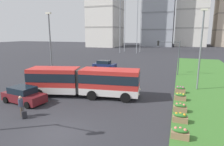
{
  "coord_description": "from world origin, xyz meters",
  "views": [
    {
      "loc": [
        7.4,
        -9.77,
        6.58
      ],
      "look_at": [
        0.32,
        10.18,
        2.2
      ],
      "focal_mm": 30.39,
      "sensor_mm": 36.0,
      "label": 1
    }
  ],
  "objects_px": {
    "streetlight_left": "(50,46)",
    "rolling_suitcase": "(24,115)",
    "traffic_light_far_right": "(171,51)",
    "apartment_tower_centre": "(193,2)",
    "pedestrian_crossing": "(21,105)",
    "flower_planter_3": "(180,97)",
    "car_navy_sedan": "(104,65)",
    "flower_planter_0": "(180,133)",
    "apartment_tower_west": "(105,0)",
    "car_maroon_sedan": "(24,95)",
    "flower_planter_2": "(180,108)",
    "flower_planter_4": "(180,90)",
    "streetlight_median": "(201,47)",
    "articulated_bus": "(84,81)",
    "flower_planter_1": "(180,118)"
  },
  "relations": [
    {
      "from": "flower_planter_0",
      "to": "flower_planter_1",
      "type": "distance_m",
      "value": 2.4
    },
    {
      "from": "flower_planter_2",
      "to": "flower_planter_0",
      "type": "bearing_deg",
      "value": -90.0
    },
    {
      "from": "pedestrian_crossing",
      "to": "streetlight_left",
      "type": "xyz_separation_m",
      "value": [
        -4.21,
        9.71,
        4.06
      ]
    },
    {
      "from": "flower_planter_4",
      "to": "streetlight_left",
      "type": "distance_m",
      "value": 16.98
    },
    {
      "from": "streetlight_median",
      "to": "apartment_tower_west",
      "type": "distance_m",
      "value": 83.74
    },
    {
      "from": "car_maroon_sedan",
      "to": "apartment_tower_centre",
      "type": "xyz_separation_m",
      "value": [
        18.87,
        100.43,
        22.33
      ]
    },
    {
      "from": "rolling_suitcase",
      "to": "traffic_light_far_right",
      "type": "distance_m",
      "value": 23.43
    },
    {
      "from": "traffic_light_far_right",
      "to": "flower_planter_3",
      "type": "bearing_deg",
      "value": -82.51
    },
    {
      "from": "articulated_bus",
      "to": "traffic_light_far_right",
      "type": "height_order",
      "value": "traffic_light_far_right"
    },
    {
      "from": "rolling_suitcase",
      "to": "flower_planter_0",
      "type": "xyz_separation_m",
      "value": [
        11.64,
        0.9,
        0.11
      ]
    },
    {
      "from": "flower_planter_1",
      "to": "flower_planter_4",
      "type": "distance_m",
      "value": 7.73
    },
    {
      "from": "articulated_bus",
      "to": "flower_planter_1",
      "type": "bearing_deg",
      "value": -18.24
    },
    {
      "from": "car_maroon_sedan",
      "to": "traffic_light_far_right",
      "type": "bearing_deg",
      "value": 54.98
    },
    {
      "from": "articulated_bus",
      "to": "flower_planter_3",
      "type": "bearing_deg",
      "value": 10.89
    },
    {
      "from": "pedestrian_crossing",
      "to": "streetlight_left",
      "type": "height_order",
      "value": "streetlight_left"
    },
    {
      "from": "car_maroon_sedan",
      "to": "articulated_bus",
      "type": "bearing_deg",
      "value": 39.34
    },
    {
      "from": "articulated_bus",
      "to": "streetlight_median",
      "type": "xyz_separation_m",
      "value": [
        11.68,
        6.64,
        3.44
      ]
    },
    {
      "from": "flower_planter_3",
      "to": "streetlight_left",
      "type": "bearing_deg",
      "value": 174.71
    },
    {
      "from": "car_navy_sedan",
      "to": "pedestrian_crossing",
      "type": "distance_m",
      "value": 22.48
    },
    {
      "from": "flower_planter_2",
      "to": "flower_planter_4",
      "type": "distance_m",
      "value": 5.63
    },
    {
      "from": "articulated_bus",
      "to": "rolling_suitcase",
      "type": "relative_size",
      "value": 12.43
    },
    {
      "from": "car_maroon_sedan",
      "to": "pedestrian_crossing",
      "type": "height_order",
      "value": "pedestrian_crossing"
    },
    {
      "from": "pedestrian_crossing",
      "to": "rolling_suitcase",
      "type": "xyz_separation_m",
      "value": [
        0.45,
        -0.2,
        -0.69
      ]
    },
    {
      "from": "rolling_suitcase",
      "to": "streetlight_left",
      "type": "bearing_deg",
      "value": 115.17
    },
    {
      "from": "apartment_tower_west",
      "to": "traffic_light_far_right",
      "type": "bearing_deg",
      "value": -60.38
    },
    {
      "from": "rolling_suitcase",
      "to": "flower_planter_4",
      "type": "relative_size",
      "value": 0.88
    },
    {
      "from": "flower_planter_4",
      "to": "streetlight_median",
      "type": "relative_size",
      "value": 0.12
    },
    {
      "from": "rolling_suitcase",
      "to": "flower_planter_0",
      "type": "bearing_deg",
      "value": 4.41
    },
    {
      "from": "pedestrian_crossing",
      "to": "flower_planter_3",
      "type": "height_order",
      "value": "pedestrian_crossing"
    },
    {
      "from": "car_maroon_sedan",
      "to": "apartment_tower_west",
      "type": "bearing_deg",
      "value": 106.02
    },
    {
      "from": "apartment_tower_west",
      "to": "apartment_tower_centre",
      "type": "height_order",
      "value": "apartment_tower_west"
    },
    {
      "from": "flower_planter_4",
      "to": "apartment_tower_centre",
      "type": "bearing_deg",
      "value": 87.18
    },
    {
      "from": "flower_planter_1",
      "to": "apartment_tower_west",
      "type": "height_order",
      "value": "apartment_tower_west"
    },
    {
      "from": "traffic_light_far_right",
      "to": "apartment_tower_centre",
      "type": "xyz_separation_m",
      "value": [
        6.18,
        82.32,
        19.27
      ]
    },
    {
      "from": "streetlight_left",
      "to": "streetlight_median",
      "type": "xyz_separation_m",
      "value": [
        18.19,
        3.25,
        0.03
      ]
    },
    {
      "from": "flower_planter_0",
      "to": "apartment_tower_centre",
      "type": "xyz_separation_m",
      "value": [
        4.54,
        102.32,
        22.66
      ]
    },
    {
      "from": "flower_planter_1",
      "to": "apartment_tower_centre",
      "type": "distance_m",
      "value": 102.55
    },
    {
      "from": "articulated_bus",
      "to": "apartment_tower_west",
      "type": "xyz_separation_m",
      "value": [
        -28.02,
        77.96,
        22.12
      ]
    },
    {
      "from": "flower_planter_3",
      "to": "streetlight_median",
      "type": "height_order",
      "value": "streetlight_median"
    },
    {
      "from": "rolling_suitcase",
      "to": "traffic_light_far_right",
      "type": "bearing_deg",
      "value": 64.43
    },
    {
      "from": "articulated_bus",
      "to": "car_navy_sedan",
      "type": "bearing_deg",
      "value": 104.16
    },
    {
      "from": "car_navy_sedan",
      "to": "flower_planter_2",
      "type": "distance_m",
      "value": 22.09
    },
    {
      "from": "flower_planter_2",
      "to": "streetlight_median",
      "type": "distance_m",
      "value": 9.26
    },
    {
      "from": "flower_planter_0",
      "to": "flower_planter_3",
      "type": "bearing_deg",
      "value": 90.0
    },
    {
      "from": "flower_planter_3",
      "to": "flower_planter_4",
      "type": "distance_m",
      "value": 2.63
    },
    {
      "from": "rolling_suitcase",
      "to": "flower_planter_2",
      "type": "relative_size",
      "value": 0.88
    },
    {
      "from": "streetlight_left",
      "to": "rolling_suitcase",
      "type": "bearing_deg",
      "value": -64.83
    },
    {
      "from": "car_navy_sedan",
      "to": "streetlight_left",
      "type": "distance_m",
      "value": 13.63
    },
    {
      "from": "pedestrian_crossing",
      "to": "streetlight_median",
      "type": "distance_m",
      "value": 19.5
    },
    {
      "from": "car_maroon_sedan",
      "to": "car_navy_sedan",
      "type": "bearing_deg",
      "value": 88.56
    }
  ]
}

